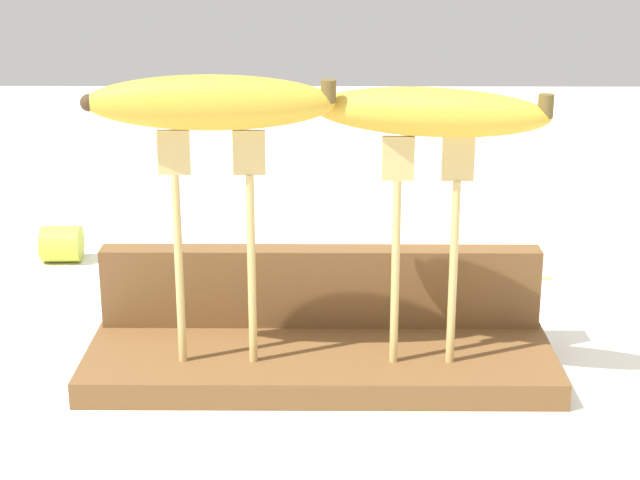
% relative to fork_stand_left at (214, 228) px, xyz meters
% --- Properties ---
extents(ground_plane, '(3.00, 3.00, 0.00)m').
position_rel_fork_stand_left_xyz_m(ground_plane, '(0.09, 0.02, -0.14)').
color(ground_plane, white).
extents(wooden_board, '(0.41, 0.14, 0.02)m').
position_rel_fork_stand_left_xyz_m(wooden_board, '(0.09, 0.02, -0.13)').
color(wooden_board, brown).
rests_on(wooden_board, ground).
extents(board_backstop, '(0.40, 0.03, 0.07)m').
position_rel_fork_stand_left_xyz_m(board_backstop, '(0.09, 0.08, -0.08)').
color(board_backstop, brown).
rests_on(board_backstop, wooden_board).
extents(fork_stand_left, '(0.09, 0.01, 0.20)m').
position_rel_fork_stand_left_xyz_m(fork_stand_left, '(0.00, 0.00, 0.00)').
color(fork_stand_left, tan).
rests_on(fork_stand_left, wooden_board).
extents(fork_stand_right, '(0.07, 0.01, 0.19)m').
position_rel_fork_stand_left_xyz_m(fork_stand_right, '(0.17, 0.00, -0.00)').
color(fork_stand_right, tan).
rests_on(fork_stand_right, wooden_board).
extents(banana_raised_left, '(0.20, 0.04, 0.04)m').
position_rel_fork_stand_left_xyz_m(banana_raised_left, '(-0.00, -0.00, 0.10)').
color(banana_raised_left, gold).
rests_on(banana_raised_left, fork_stand_left).
extents(banana_raised_right, '(0.19, 0.09, 0.04)m').
position_rel_fork_stand_left_xyz_m(banana_raised_right, '(0.17, 0.00, 0.10)').
color(banana_raised_right, gold).
rests_on(banana_raised_right, fork_stand_right).
extents(fork_fallen_near, '(0.17, 0.04, 0.01)m').
position_rel_fork_stand_left_xyz_m(fork_fallen_near, '(0.23, 0.25, -0.14)').
color(fork_fallen_near, tan).
rests_on(fork_fallen_near, ground).
extents(banana_chunk_near, '(0.05, 0.04, 0.04)m').
position_rel_fork_stand_left_xyz_m(banana_chunk_near, '(-0.21, 0.32, -0.12)').
color(banana_chunk_near, '#B2C138').
rests_on(banana_chunk_near, ground).
extents(banana_chunk_far, '(0.06, 0.06, 0.03)m').
position_rel_fork_stand_left_xyz_m(banana_chunk_far, '(-0.01, 0.13, -0.12)').
color(banana_chunk_far, gold).
rests_on(banana_chunk_far, ground).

